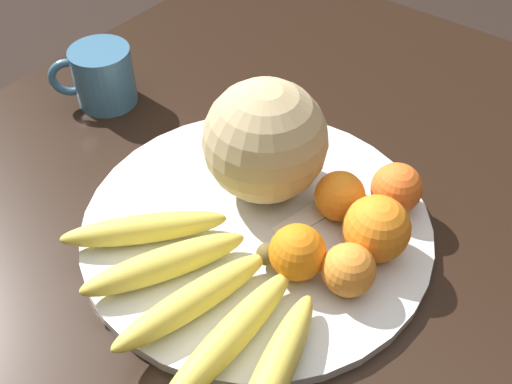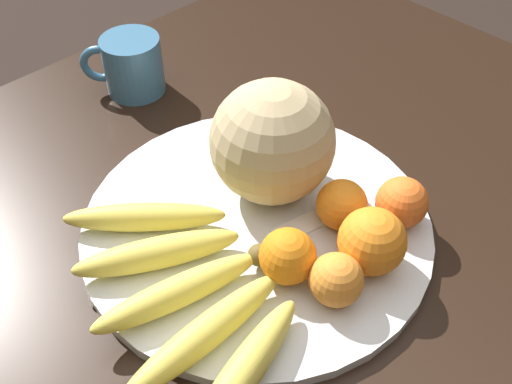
{
  "view_description": "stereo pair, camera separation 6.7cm",
  "coord_description": "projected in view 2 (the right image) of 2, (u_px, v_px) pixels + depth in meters",
  "views": [
    {
      "loc": [
        0.38,
        0.3,
        1.32
      ],
      "look_at": [
        0.0,
        0.01,
        0.84
      ],
      "focal_mm": 42.0,
      "sensor_mm": 36.0,
      "label": 1
    },
    {
      "loc": [
        0.33,
        0.35,
        1.32
      ],
      "look_at": [
        0.0,
        0.01,
        0.84
      ],
      "focal_mm": 42.0,
      "sensor_mm": 36.0,
      "label": 2
    }
  ],
  "objects": [
    {
      "name": "orange_back_left",
      "position": [
        288.0,
        256.0,
        0.63
      ],
      "size": [
        0.06,
        0.06,
        0.06
      ],
      "color": "orange",
      "rests_on": "fruit_bowl"
    },
    {
      "name": "orange_front_right",
      "position": [
        372.0,
        241.0,
        0.64
      ],
      "size": [
        0.08,
        0.08,
        0.08
      ],
      "color": "orange",
      "rests_on": "fruit_bowl"
    },
    {
      "name": "ceramic_mug",
      "position": [
        131.0,
        65.0,
        0.89
      ],
      "size": [
        0.11,
        0.1,
        0.09
      ],
      "rotation": [
        0.0,
        0.0,
        5.58
      ],
      "color": "#386689",
      "rests_on": "kitchen_table"
    },
    {
      "name": "fruit_bowl",
      "position": [
        256.0,
        225.0,
        0.72
      ],
      "size": [
        0.42,
        0.42,
        0.01
      ],
      "color": "silver",
      "rests_on": "kitchen_table"
    },
    {
      "name": "orange_front_left",
      "position": [
        402.0,
        203.0,
        0.69
      ],
      "size": [
        0.06,
        0.06,
        0.06
      ],
      "color": "orange",
      "rests_on": "fruit_bowl"
    },
    {
      "name": "produce_tag",
      "position": [
        306.0,
        224.0,
        0.71
      ],
      "size": [
        0.09,
        0.04,
        0.0
      ],
      "rotation": [
        0.0,
        0.0,
        -0.23
      ],
      "color": "white",
      "rests_on": "fruit_bowl"
    },
    {
      "name": "orange_back_right",
      "position": [
        342.0,
        205.0,
        0.69
      ],
      "size": [
        0.06,
        0.06,
        0.06
      ],
      "color": "orange",
      "rests_on": "fruit_bowl"
    },
    {
      "name": "kitchen_table",
      "position": [
        254.0,
        282.0,
        0.8
      ],
      "size": [
        1.21,
        0.97,
        0.77
      ],
      "color": "black",
      "rests_on": "ground_plane"
    },
    {
      "name": "banana_bunch",
      "position": [
        184.0,
        291.0,
        0.62
      ],
      "size": [
        0.24,
        0.34,
        0.04
      ],
      "rotation": [
        0.0,
        0.0,
        6.04
      ],
      "color": "brown",
      "rests_on": "fruit_bowl"
    },
    {
      "name": "orange_mid_center",
      "position": [
        336.0,
        280.0,
        0.62
      ],
      "size": [
        0.06,
        0.06,
        0.06
      ],
      "color": "orange",
      "rests_on": "fruit_bowl"
    },
    {
      "name": "melon",
      "position": [
        272.0,
        142.0,
        0.7
      ],
      "size": [
        0.15,
        0.15,
        0.15
      ],
      "color": "tan",
      "rests_on": "fruit_bowl"
    }
  ]
}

